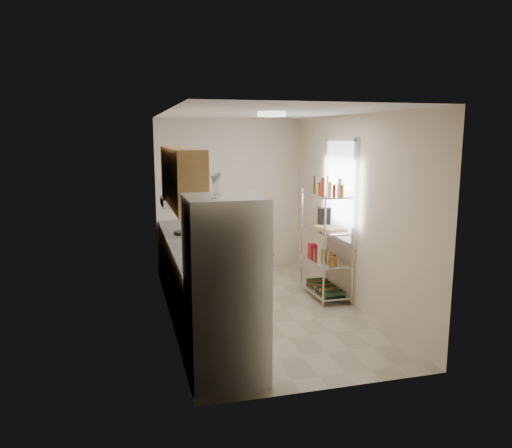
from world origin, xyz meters
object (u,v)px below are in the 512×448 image
at_px(rice_cooker, 195,239).
at_px(espresso_machine, 324,216).
at_px(cutting_board, 331,228).
at_px(refrigerator, 225,288).
at_px(frying_pan_large, 185,232).

height_order(rice_cooker, espresso_machine, espresso_machine).
height_order(cutting_board, espresso_machine, espresso_machine).
xyz_separation_m(refrigerator, frying_pan_large, (-0.05, 2.68, 0.04)).
bearing_deg(rice_cooker, espresso_machine, 12.83).
relative_size(refrigerator, frying_pan_large, 6.59).
xyz_separation_m(rice_cooker, frying_pan_large, (-0.02, 0.90, -0.09)).
distance_m(refrigerator, frying_pan_large, 2.68).
relative_size(rice_cooker, cutting_board, 0.62).
bearing_deg(rice_cooker, refrigerator, -89.04).
bearing_deg(espresso_machine, frying_pan_large, -177.88).
height_order(refrigerator, cutting_board, refrigerator).
bearing_deg(rice_cooker, frying_pan_large, 91.16).
bearing_deg(frying_pan_large, refrigerator, -91.11).
relative_size(refrigerator, espresso_machine, 6.20).
distance_m(refrigerator, cutting_board, 2.75).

